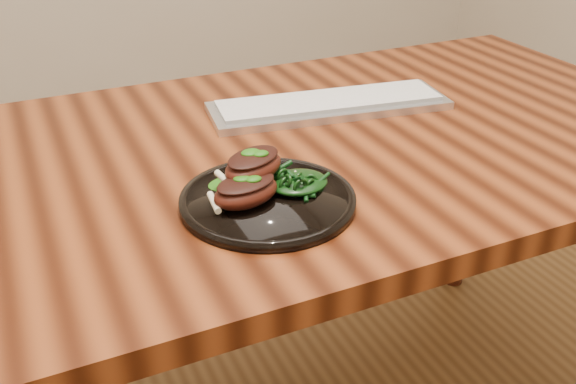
# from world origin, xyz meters

# --- Properties ---
(desk) EXTENTS (1.60, 0.80, 0.75)m
(desk) POSITION_xyz_m (0.00, 0.00, 0.67)
(desk) COLOR black
(desk) RESTS_ON ground
(plate) EXTENTS (0.25, 0.25, 0.02)m
(plate) POSITION_xyz_m (-0.09, -0.18, 0.76)
(plate) COLOR black
(plate) RESTS_ON desk
(lamb_chop_front) EXTENTS (0.11, 0.09, 0.04)m
(lamb_chop_front) POSITION_xyz_m (-0.13, -0.19, 0.79)
(lamb_chop_front) COLOR #45160D
(lamb_chop_front) RESTS_ON plate
(lamb_chop_back) EXTENTS (0.12, 0.10, 0.04)m
(lamb_chop_back) POSITION_xyz_m (-0.11, -0.16, 0.80)
(lamb_chop_back) COLOR #45160D
(lamb_chop_back) RESTS_ON plate
(herb_smear) EXTENTS (0.08, 0.05, 0.00)m
(herb_smear) POSITION_xyz_m (-0.13, -0.13, 0.77)
(herb_smear) COLOR #114807
(herb_smear) RESTS_ON plate
(greens_heap) EXTENTS (0.09, 0.08, 0.03)m
(greens_heap) POSITION_xyz_m (-0.05, -0.18, 0.78)
(greens_heap) COLOR black
(greens_heap) RESTS_ON plate
(keyboard) EXTENTS (0.47, 0.20, 0.02)m
(keyboard) POSITION_xyz_m (0.16, 0.10, 0.76)
(keyboard) COLOR silver
(keyboard) RESTS_ON desk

